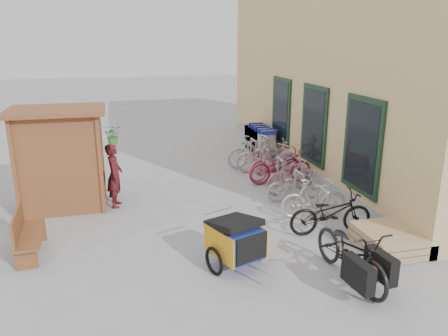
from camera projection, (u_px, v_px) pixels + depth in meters
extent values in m
plane|color=#9A9A9D|center=(218.00, 236.00, 9.03)|extent=(80.00, 80.00, 0.00)
cube|color=tan|center=(385.00, 52.00, 13.73)|extent=(6.00, 13.00, 7.00)
cube|color=#9A9A9D|center=(294.00, 161.00, 14.01)|extent=(0.18, 13.00, 0.30)
cube|color=black|center=(362.00, 146.00, 9.85)|extent=(0.06, 1.50, 2.20)
cube|color=black|center=(361.00, 146.00, 9.84)|extent=(0.02, 1.25, 1.95)
cube|color=black|center=(314.00, 125.00, 12.17)|extent=(0.06, 1.50, 2.20)
cube|color=black|center=(313.00, 125.00, 12.17)|extent=(0.02, 1.25, 1.95)
cube|color=black|center=(281.00, 111.00, 14.50)|extent=(0.06, 1.50, 2.20)
cube|color=black|center=(280.00, 111.00, 14.49)|extent=(0.02, 1.25, 1.95)
cube|color=brown|center=(15.00, 172.00, 9.46)|extent=(0.09, 0.09, 2.30)
cube|color=brown|center=(101.00, 166.00, 9.88)|extent=(0.09, 0.09, 2.30)
cube|color=brown|center=(25.00, 157.00, 10.67)|extent=(0.09, 0.09, 2.30)
cube|color=brown|center=(101.00, 152.00, 11.09)|extent=(0.09, 0.09, 2.30)
cube|color=brown|center=(22.00, 164.00, 10.07)|extent=(0.05, 1.30, 2.30)
cube|color=brown|center=(59.00, 168.00, 9.70)|extent=(1.80, 0.05, 2.30)
cube|color=brown|center=(64.00, 155.00, 10.85)|extent=(1.80, 0.05, 2.30)
cube|color=brown|center=(56.00, 110.00, 9.93)|extent=(2.15, 1.65, 0.10)
cube|color=brown|center=(54.00, 172.00, 10.30)|extent=(1.30, 1.15, 0.04)
cube|color=brown|center=(51.00, 147.00, 10.13)|extent=(1.30, 1.15, 0.04)
cylinder|color=#A5A8AD|center=(106.00, 127.00, 9.67)|extent=(0.36, 0.02, 0.02)
imported|color=#317227|center=(113.00, 135.00, 9.76)|extent=(0.38, 0.33, 0.42)
cylinder|color=#A5A8AD|center=(327.00, 211.00, 9.22)|extent=(0.05, 0.05, 0.84)
cylinder|color=#A5A8AD|center=(316.00, 203.00, 9.68)|extent=(0.05, 0.05, 0.84)
cylinder|color=#A5A8AD|center=(323.00, 189.00, 9.33)|extent=(0.05, 0.50, 0.05)
cylinder|color=#A5A8AD|center=(303.00, 193.00, 10.33)|extent=(0.05, 0.05, 0.84)
cylinder|color=#A5A8AD|center=(295.00, 186.00, 10.79)|extent=(0.05, 0.05, 0.84)
cylinder|color=#A5A8AD|center=(300.00, 173.00, 10.44)|extent=(0.05, 0.50, 0.05)
cylinder|color=#A5A8AD|center=(284.00, 178.00, 11.45)|extent=(0.05, 0.05, 0.84)
cylinder|color=#A5A8AD|center=(278.00, 172.00, 11.91)|extent=(0.05, 0.05, 0.84)
cylinder|color=#A5A8AD|center=(281.00, 160.00, 11.56)|extent=(0.05, 0.50, 0.05)
cylinder|color=#A5A8AD|center=(269.00, 165.00, 12.56)|extent=(0.05, 0.05, 0.84)
cylinder|color=#A5A8AD|center=(263.00, 161.00, 13.03)|extent=(0.05, 0.05, 0.84)
cylinder|color=#A5A8AD|center=(266.00, 149.00, 12.67)|extent=(0.05, 0.50, 0.05)
cylinder|color=#A5A8AD|center=(256.00, 155.00, 13.68)|extent=(0.05, 0.05, 0.84)
cylinder|color=#A5A8AD|center=(251.00, 151.00, 14.14)|extent=(0.05, 0.05, 0.84)
cylinder|color=#A5A8AD|center=(254.00, 140.00, 13.79)|extent=(0.05, 0.50, 0.05)
cube|color=#A48260|center=(386.00, 247.00, 8.41)|extent=(1.00, 1.20, 0.12)
cube|color=#A48260|center=(387.00, 240.00, 8.37)|extent=(1.00, 1.20, 0.12)
cube|color=#A48260|center=(388.00, 233.00, 8.33)|extent=(1.00, 1.20, 0.12)
cube|color=brown|center=(30.00, 235.00, 8.15)|extent=(0.53, 1.44, 0.06)
cube|color=brown|center=(17.00, 223.00, 8.03)|extent=(0.15, 1.42, 0.47)
cube|color=brown|center=(26.00, 259.00, 7.68)|extent=(0.38, 0.08, 0.38)
cube|color=brown|center=(36.00, 233.00, 8.74)|extent=(0.38, 0.08, 0.38)
cube|color=silver|center=(264.00, 140.00, 14.91)|extent=(0.54, 0.84, 0.51)
cube|color=#1A26AE|center=(269.00, 132.00, 14.42)|extent=(0.54, 0.04, 0.18)
cylinder|color=silver|center=(269.00, 131.00, 14.37)|extent=(0.57, 0.04, 0.04)
cylinder|color=black|center=(261.00, 158.00, 14.69)|extent=(0.04, 0.12, 0.12)
cube|color=silver|center=(261.00, 138.00, 15.23)|extent=(0.54, 0.84, 0.51)
cube|color=#1A26AE|center=(265.00, 130.00, 14.74)|extent=(0.54, 0.04, 0.18)
cylinder|color=silver|center=(266.00, 129.00, 14.69)|extent=(0.57, 0.04, 0.04)
cylinder|color=black|center=(258.00, 155.00, 15.01)|extent=(0.04, 0.12, 0.12)
cube|color=silver|center=(258.00, 136.00, 15.55)|extent=(0.54, 0.84, 0.51)
cube|color=#1A26AE|center=(262.00, 128.00, 15.06)|extent=(0.54, 0.04, 0.18)
cylinder|color=silver|center=(262.00, 127.00, 15.01)|extent=(0.57, 0.04, 0.04)
cylinder|color=black|center=(255.00, 153.00, 15.33)|extent=(0.04, 0.12, 0.12)
cube|color=silver|center=(255.00, 134.00, 15.88)|extent=(0.54, 0.84, 0.51)
cube|color=#1A26AE|center=(259.00, 127.00, 15.38)|extent=(0.54, 0.04, 0.18)
cylinder|color=silver|center=(259.00, 125.00, 15.34)|extent=(0.57, 0.04, 0.04)
cylinder|color=black|center=(252.00, 151.00, 15.66)|extent=(0.04, 0.12, 0.12)
cube|color=silver|center=(252.00, 132.00, 16.20)|extent=(0.54, 0.84, 0.51)
cube|color=#1A26AE|center=(256.00, 125.00, 15.70)|extent=(0.54, 0.04, 0.18)
cylinder|color=silver|center=(256.00, 123.00, 15.66)|extent=(0.57, 0.04, 0.04)
cylinder|color=black|center=(249.00, 148.00, 15.98)|extent=(0.04, 0.12, 0.12)
cube|color=navy|center=(236.00, 240.00, 7.69)|extent=(0.94, 1.07, 0.52)
cube|color=orange|center=(219.00, 245.00, 7.49)|extent=(0.34, 0.85, 0.52)
cube|color=orange|center=(252.00, 235.00, 7.88)|extent=(0.34, 0.85, 0.52)
cube|color=black|center=(252.00, 249.00, 7.31)|extent=(0.60, 0.25, 0.48)
cube|color=black|center=(234.00, 223.00, 7.64)|extent=(0.99, 1.06, 0.25)
torus|color=black|center=(214.00, 261.00, 7.52)|extent=(0.24, 0.51, 0.52)
torus|color=black|center=(255.00, 247.00, 8.01)|extent=(0.24, 0.51, 0.52)
cylinder|color=#B7B7BC|center=(263.00, 272.00, 7.17)|extent=(0.30, 0.72, 0.03)
cylinder|color=#B7B7BC|center=(220.00, 210.00, 7.96)|extent=(0.68, 0.28, 0.03)
imported|color=black|center=(351.00, 252.00, 7.27)|extent=(0.85, 2.00, 1.02)
cube|color=black|center=(358.00, 274.00, 6.71)|extent=(0.24, 0.66, 0.45)
cube|color=black|center=(381.00, 265.00, 6.96)|extent=(0.24, 0.66, 0.45)
cube|color=#EC4A16|center=(370.00, 267.00, 6.82)|extent=(0.14, 0.19, 0.12)
imported|color=maroon|center=(115.00, 175.00, 10.44)|extent=(0.44, 0.61, 1.55)
imported|color=black|center=(331.00, 213.00, 9.02)|extent=(1.80, 0.75, 0.92)
imported|color=beige|center=(314.00, 198.00, 9.85)|extent=(1.57, 0.59, 0.92)
imported|color=#ADACB1|center=(295.00, 185.00, 10.94)|extent=(1.56, 0.61, 0.81)
imported|color=#BA788D|center=(290.00, 176.00, 11.44)|extent=(1.60, 0.82, 0.92)
imported|color=maroon|center=(280.00, 166.00, 12.21)|extent=(1.87, 0.71, 0.97)
imported|color=#BA788D|center=(273.00, 162.00, 12.48)|extent=(1.82, 1.06, 1.05)
imported|color=#BA788D|center=(267.00, 156.00, 13.20)|extent=(2.00, 1.01, 1.00)
imported|color=beige|center=(253.00, 151.00, 13.65)|extent=(1.80, 0.66, 1.06)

